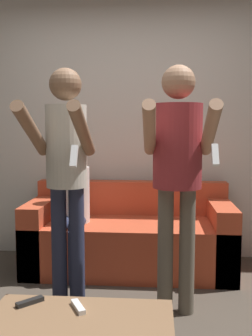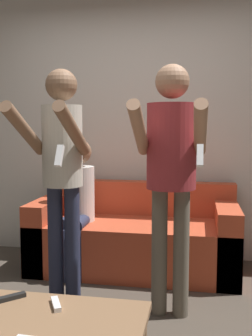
# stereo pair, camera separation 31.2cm
# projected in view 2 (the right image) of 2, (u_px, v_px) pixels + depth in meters

# --- Properties ---
(wall_back) EXTENTS (6.40, 0.06, 2.70)m
(wall_back) POSITION_uv_depth(u_px,v_px,m) (136.00, 123.00, 3.95)
(wall_back) COLOR silver
(wall_back) RESTS_ON ground_plane
(couch) EXTENTS (1.85, 0.79, 0.78)m
(couch) POSITION_uv_depth(u_px,v_px,m) (134.00, 238.00, 3.63)
(couch) COLOR #C64C2D
(couch) RESTS_ON ground_plane
(person_standing_left) EXTENTS (0.41, 0.70, 1.72)m
(person_standing_left) POSITION_uv_depth(u_px,v_px,m) (62.00, 163.00, 2.77)
(person_standing_left) COLOR #282D47
(person_standing_left) RESTS_ON ground_plane
(person_standing_right) EXTENTS (0.45, 0.68, 1.73)m
(person_standing_right) POSITION_uv_depth(u_px,v_px,m) (171.00, 161.00, 2.64)
(person_standing_right) COLOR #6B6051
(person_standing_right) RESTS_ON ground_plane
(person_seated) EXTENTS (0.27, 0.51, 1.20)m
(person_seated) POSITION_uv_depth(u_px,v_px,m) (77.00, 199.00, 3.52)
(person_seated) COLOR #282D47
(person_seated) RESTS_ON ground_plane
(coffee_table) EXTENTS (0.92, 0.60, 0.39)m
(coffee_table) POSITION_uv_depth(u_px,v_px,m) (49.00, 329.00, 1.88)
(coffee_table) COLOR #846042
(coffee_table) RESTS_ON ground_plane
(remote_mid) EXTENTS (0.10, 0.15, 0.02)m
(remote_mid) POSITION_uv_depth(u_px,v_px,m) (56.00, 304.00, 2.03)
(remote_mid) COLOR white
(remote_mid) RESTS_ON coffee_table
(remote_far) EXTENTS (0.13, 0.13, 0.02)m
(remote_far) POSITION_uv_depth(u_px,v_px,m) (12.00, 297.00, 2.12)
(remote_far) COLOR black
(remote_far) RESTS_ON coffee_table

